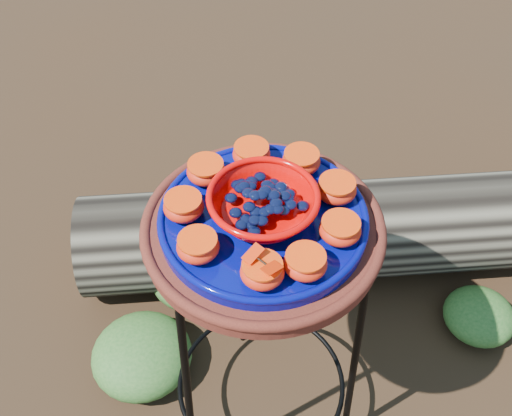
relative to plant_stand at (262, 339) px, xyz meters
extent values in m
plane|color=black|center=(0.00, 0.00, -0.35)|extent=(60.00, 60.00, 0.00)
cylinder|color=#411511|center=(0.00, 0.00, 0.37)|extent=(0.43, 0.43, 0.03)
cylinder|color=#000C5A|center=(0.00, 0.00, 0.40)|extent=(0.37, 0.37, 0.02)
ellipsoid|color=#B80103|center=(-0.03, -0.13, 0.43)|extent=(0.07, 0.07, 0.04)
ellipsoid|color=#B80103|center=(0.04, -0.13, 0.43)|extent=(0.07, 0.07, 0.04)
ellipsoid|color=#B80103|center=(0.11, -0.08, 0.43)|extent=(0.07, 0.07, 0.04)
ellipsoid|color=#B80103|center=(0.14, 0.01, 0.43)|extent=(0.07, 0.07, 0.04)
ellipsoid|color=#B80103|center=(0.10, 0.10, 0.43)|extent=(0.07, 0.07, 0.04)
ellipsoid|color=#B80103|center=(0.01, 0.14, 0.43)|extent=(0.07, 0.07, 0.04)
ellipsoid|color=#B80103|center=(-0.08, 0.11, 0.43)|extent=(0.07, 0.07, 0.04)
ellipsoid|color=#B80103|center=(-0.13, 0.03, 0.43)|extent=(0.07, 0.07, 0.04)
ellipsoid|color=#B80103|center=(-0.12, -0.06, 0.43)|extent=(0.07, 0.07, 0.04)
ellipsoid|color=#1E4A1A|center=(-0.28, 0.19, -0.28)|extent=(0.27, 0.27, 0.13)
ellipsoid|color=#1E4A1A|center=(0.66, 0.11, -0.30)|extent=(0.20, 0.20, 0.10)
ellipsoid|color=#1E4A1A|center=(-0.09, 0.44, -0.27)|extent=(0.30, 0.30, 0.15)
camera|label=1|loc=(-0.18, -0.73, 1.24)|focal=45.00mm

